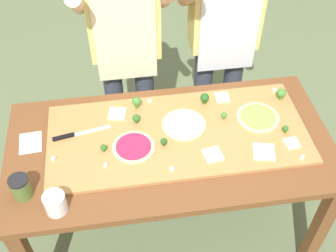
{
  "coord_description": "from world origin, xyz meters",
  "views": [
    {
      "loc": [
        -0.22,
        -1.41,
        2.4
      ],
      "look_at": [
        -0.0,
        0.05,
        0.87
      ],
      "focal_mm": 45.0,
      "sensor_mm": 36.0,
      "label": 1
    }
  ],
  "objects_px": {
    "pizza_slice_far_left": "(292,143)",
    "cheese_crumble_c": "(150,101)",
    "pizza_whole_cheese_artichoke": "(184,124)",
    "cheese_crumble_f": "(53,159)",
    "pizza_slice_center": "(117,114)",
    "recipe_note": "(30,143)",
    "pizza_slice_near_right": "(213,155)",
    "pizza_whole_pesto_green": "(258,117)",
    "cheese_crumble_e": "(171,169)",
    "cook_left": "(125,39)",
    "pizza_slice_far_right": "(264,152)",
    "broccoli_floret_front_mid": "(164,142)",
    "prep_table": "(170,156)",
    "flour_cup": "(56,204)",
    "cook_right": "(224,30)",
    "broccoli_floret_back_mid": "(281,93)",
    "chefs_knife": "(74,135)",
    "sauce_jar": "(21,187)",
    "broccoli_floret_back_left": "(136,118)",
    "cheese_crumble_a": "(274,90)",
    "broccoli_floret_center_left": "(136,102)",
    "broccoli_floret_front_left": "(104,148)",
    "broccoli_floret_back_right": "(286,129)",
    "cheese_crumble_d": "(106,165)",
    "pizza_whole_beet_magenta": "(134,147)",
    "broccoli_floret_front_right": "(205,98)",
    "broccoli_floret_center_right": "(224,115)",
    "cheese_crumble_b": "(302,157)",
    "pizza_slice_near_left": "(222,97)"
  },
  "relations": [
    {
      "from": "broccoli_floret_front_right",
      "to": "broccoli_floret_center_right",
      "type": "bearing_deg",
      "value": -60.28
    },
    {
      "from": "pizza_whole_cheese_artichoke",
      "to": "cheese_crumble_d",
      "type": "distance_m",
      "value": 0.47
    },
    {
      "from": "broccoli_floret_back_left",
      "to": "broccoli_floret_center_left",
      "type": "relative_size",
      "value": 0.75
    },
    {
      "from": "broccoli_floret_back_mid",
      "to": "flour_cup",
      "type": "relative_size",
      "value": 0.68
    },
    {
      "from": "cheese_crumble_c",
      "to": "pizza_slice_near_left",
      "type": "bearing_deg",
      "value": -3.56
    },
    {
      "from": "broccoli_floret_back_left",
      "to": "cheese_crumble_c",
      "type": "height_order",
      "value": "broccoli_floret_back_left"
    },
    {
      "from": "pizza_slice_near_right",
      "to": "chefs_knife",
      "type": "bearing_deg",
      "value": 160.66
    },
    {
      "from": "prep_table",
      "to": "broccoli_floret_front_mid",
      "type": "height_order",
      "value": "broccoli_floret_front_mid"
    },
    {
      "from": "pizza_slice_far_right",
      "to": "sauce_jar",
      "type": "distance_m",
      "value": 1.16
    },
    {
      "from": "cheese_crumble_c",
      "to": "cheese_crumble_d",
      "type": "distance_m",
      "value": 0.49
    },
    {
      "from": "broccoli_floret_back_left",
      "to": "broccoli_floret_back_mid",
      "type": "bearing_deg",
      "value": 4.59
    },
    {
      "from": "broccoli_floret_back_mid",
      "to": "chefs_knife",
      "type": "bearing_deg",
      "value": -174.42
    },
    {
      "from": "broccoli_floret_back_right",
      "to": "cheese_crumble_c",
      "type": "height_order",
      "value": "broccoli_floret_back_right"
    },
    {
      "from": "pizza_slice_near_right",
      "to": "broccoli_floret_front_mid",
      "type": "distance_m",
      "value": 0.25
    },
    {
      "from": "pizza_slice_near_left",
      "to": "broccoli_floret_front_mid",
      "type": "relative_size",
      "value": 1.74
    },
    {
      "from": "broccoli_floret_front_mid",
      "to": "cheese_crumble_c",
      "type": "relative_size",
      "value": 2.42
    },
    {
      "from": "pizza_slice_near_left",
      "to": "broccoli_floret_center_left",
      "type": "distance_m",
      "value": 0.48
    },
    {
      "from": "broccoli_floret_front_right",
      "to": "sauce_jar",
      "type": "bearing_deg",
      "value": -153.95
    },
    {
      "from": "pizza_slice_far_left",
      "to": "cheese_crumble_c",
      "type": "height_order",
      "value": "cheese_crumble_c"
    },
    {
      "from": "sauce_jar",
      "to": "pizza_slice_center",
      "type": "bearing_deg",
      "value": 43.73
    },
    {
      "from": "pizza_slice_near_left",
      "to": "cheese_crumble_f",
      "type": "bearing_deg",
      "value": -161.15
    },
    {
      "from": "pizza_slice_far_left",
      "to": "cheese_crumble_f",
      "type": "bearing_deg",
      "value": 176.48
    },
    {
      "from": "pizza_whole_cheese_artichoke",
      "to": "cheese_crumble_f",
      "type": "relative_size",
      "value": 13.31
    },
    {
      "from": "pizza_slice_far_right",
      "to": "pizza_whole_pesto_green",
      "type": "bearing_deg",
      "value": 79.81
    },
    {
      "from": "recipe_note",
      "to": "pizza_slice_near_right",
      "type": "bearing_deg",
      "value": -14.79
    },
    {
      "from": "pizza_whole_pesto_green",
      "to": "cheese_crumble_c",
      "type": "bearing_deg",
      "value": 159.63
    },
    {
      "from": "pizza_whole_cheese_artichoke",
      "to": "pizza_slice_center",
      "type": "height_order",
      "value": "pizza_whole_cheese_artichoke"
    },
    {
      "from": "broccoli_floret_back_mid",
      "to": "broccoli_floret_center_left",
      "type": "relative_size",
      "value": 0.98
    },
    {
      "from": "cheese_crumble_e",
      "to": "cook_left",
      "type": "distance_m",
      "value": 0.87
    },
    {
      "from": "cheese_crumble_a",
      "to": "cheese_crumble_f",
      "type": "bearing_deg",
      "value": -165.2
    },
    {
      "from": "broccoli_floret_front_left",
      "to": "recipe_note",
      "type": "xyz_separation_m",
      "value": [
        -0.37,
        0.13,
        -0.04
      ]
    },
    {
      "from": "pizza_whole_pesto_green",
      "to": "broccoli_floret_center_left",
      "type": "xyz_separation_m",
      "value": [
        -0.63,
        0.18,
        0.04
      ]
    },
    {
      "from": "pizza_whole_cheese_artichoke",
      "to": "cheese_crumble_f",
      "type": "distance_m",
      "value": 0.68
    },
    {
      "from": "pizza_slice_far_right",
      "to": "broccoli_floret_front_mid",
      "type": "bearing_deg",
      "value": 165.59
    },
    {
      "from": "cook_left",
      "to": "broccoli_floret_back_mid",
      "type": "bearing_deg",
      "value": -27.97
    },
    {
      "from": "chefs_knife",
      "to": "cheese_crumble_d",
      "type": "relative_size",
      "value": 17.38
    },
    {
      "from": "pizza_whole_beet_magenta",
      "to": "broccoli_floret_back_mid",
      "type": "distance_m",
      "value": 0.88
    },
    {
      "from": "cheese_crumble_c",
      "to": "pizza_slice_center",
      "type": "bearing_deg",
      "value": -159.49
    },
    {
      "from": "broccoli_floret_back_left",
      "to": "pizza_slice_near_right",
      "type": "bearing_deg",
      "value": -39.15
    },
    {
      "from": "cheese_crumble_a",
      "to": "cheese_crumble_c",
      "type": "relative_size",
      "value": 1.05
    },
    {
      "from": "sauce_jar",
      "to": "cook_left",
      "type": "relative_size",
      "value": 0.07
    },
    {
      "from": "flour_cup",
      "to": "cook_right",
      "type": "xyz_separation_m",
      "value": [
        0.98,
        0.97,
        0.16
      ]
    },
    {
      "from": "pizza_slice_far_left",
      "to": "chefs_knife",
      "type": "bearing_deg",
      "value": 168.46
    },
    {
      "from": "pizza_slice_far_right",
      "to": "recipe_note",
      "type": "xyz_separation_m",
      "value": [
        -1.15,
        0.26,
        -0.02
      ]
    },
    {
      "from": "pizza_slice_center",
      "to": "cook_left",
      "type": "relative_size",
      "value": 0.05
    },
    {
      "from": "cheese_crumble_c",
      "to": "pizza_slice_far_left",
      "type": "bearing_deg",
      "value": -31.49
    },
    {
      "from": "cheese_crumble_e",
      "to": "cook_left",
      "type": "relative_size",
      "value": 0.01
    },
    {
      "from": "pizza_whole_pesto_green",
      "to": "cheese_crumble_c",
      "type": "relative_size",
      "value": 12.26
    },
    {
      "from": "broccoli_floret_back_left",
      "to": "recipe_note",
      "type": "height_order",
      "value": "broccoli_floret_back_left"
    },
    {
      "from": "pizza_slice_center",
      "to": "cheese_crumble_b",
      "type": "bearing_deg",
      "value": -26.82
    }
  ]
}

